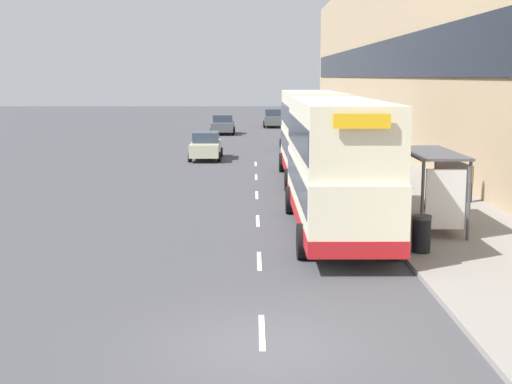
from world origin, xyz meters
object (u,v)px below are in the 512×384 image
pedestrian_1 (469,181)px  litter_bin (421,234)px  car_3 (273,118)px  pedestrian_at_shelter (455,198)px  bus_shelter (438,176)px  double_decker_bus_ahead (312,134)px  double_decker_bus_near (336,164)px  car_1 (206,146)px  car_2 (223,125)px  car_0 (294,136)px

pedestrian_1 → litter_bin: size_ratio=1.57×
car_3 → pedestrian_at_shelter: size_ratio=2.60×
bus_shelter → litter_bin: bearing=-111.4°
bus_shelter → double_decker_bus_ahead: 12.10m
bus_shelter → double_decker_bus_near: bearing=-177.8°
double_decker_bus_ahead → litter_bin: size_ratio=9.64×
double_decker_bus_near → car_1: double_decker_bus_near is taller
car_1 → car_2: bearing=-90.7°
litter_bin → car_0: bearing=93.4°
double_decker_bus_near → pedestrian_at_shelter: size_ratio=6.27×
double_decker_bus_near → car_3: size_ratio=2.41×
car_2 → car_3: car_3 is taller
double_decker_bus_ahead → pedestrian_1: size_ratio=6.16×
bus_shelter → double_decker_bus_near: (-3.30, -0.13, 0.41)m
car_3 → double_decker_bus_ahead: bearing=-88.8°
double_decker_bus_ahead → litter_bin: 15.01m
pedestrian_at_shelter → litter_bin: (-2.06, -4.05, -0.32)m
car_1 → double_decker_bus_near: bearing=104.7°
car_1 → pedestrian_at_shelter: (9.65, -19.96, 0.15)m
car_2 → bus_shelter: bearing=102.0°
car_1 → pedestrian_1: 19.56m
pedestrian_1 → double_decker_bus_ahead: bearing=130.1°
double_decker_bus_ahead → pedestrian_at_shelter: size_ratio=6.12×
double_decker_bus_near → bus_shelter: bearing=2.2°
double_decker_bus_near → car_3: (-0.61, 49.12, -1.39)m
bus_shelter → litter_bin: bus_shelter is taller
bus_shelter → pedestrian_1: bus_shelter is taller
car_1 → car_2: (0.24, 19.34, 0.01)m
car_0 → car_3: bearing=92.3°
double_decker_bus_near → litter_bin: double_decker_bus_near is taller
double_decker_bus_ahead → pedestrian_at_shelter: bearing=-69.8°
double_decker_bus_near → car_1: size_ratio=2.33×
double_decker_bus_near → car_2: 40.73m
double_decker_bus_near → pedestrian_at_shelter: (4.14, 1.06, -1.30)m
car_3 → litter_bin: car_3 is taller
pedestrian_at_shelter → bus_shelter: bearing=-132.1°
pedestrian_1 → litter_bin: (-3.77, -8.08, -0.31)m
car_0 → pedestrian_1: 22.95m
car_2 → litter_bin: size_ratio=3.75×
car_2 → car_3: 9.92m
car_1 → litter_bin: (7.59, -24.01, -0.16)m
car_2 → litter_bin: (7.35, -43.35, -0.18)m
double_decker_bus_near → car_0: bearing=89.5°
pedestrian_at_shelter → car_3: bearing=95.6°
bus_shelter → litter_bin: (-1.22, -3.12, -1.21)m
car_0 → pedestrian_1: (5.59, -22.26, 0.10)m
car_2 → pedestrian_at_shelter: pedestrian_at_shelter is taller
bus_shelter → double_decker_bus_near: size_ratio=0.40×
car_1 → pedestrian_1: size_ratio=2.71×
car_3 → car_2: bearing=-118.0°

